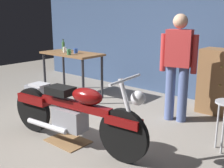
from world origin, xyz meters
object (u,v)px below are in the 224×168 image
object	(u,v)px
motorcycle	(73,112)
mug_blue_enamel	(76,51)
storage_bin	(38,94)
bottle	(63,46)
mug_white_ceramic	(65,50)
person_standing	(178,63)
mug_green_speckled	(69,52)

from	to	relation	value
motorcycle	mug_blue_enamel	distance (m)	2.22
storage_bin	mug_blue_enamel	distance (m)	1.11
mug_blue_enamel	bottle	bearing A→B (deg)	166.51
mug_blue_enamel	mug_white_ceramic	world-z (taller)	mug_white_ceramic
mug_blue_enamel	bottle	distance (m)	0.54
person_standing	mug_green_speckled	distance (m)	2.14
storage_bin	mug_green_speckled	size ratio (longest dim) A/B	3.95
mug_white_ceramic	bottle	world-z (taller)	bottle
bottle	mug_blue_enamel	bearing A→B (deg)	-13.49
mug_white_ceramic	mug_blue_enamel	bearing A→B (deg)	8.86
motorcycle	mug_blue_enamel	size ratio (longest dim) A/B	19.55
storage_bin	person_standing	bearing A→B (deg)	19.87
storage_bin	mug_white_ceramic	world-z (taller)	mug_white_ceramic
person_standing	mug_green_speckled	size ratio (longest dim) A/B	15.00
storage_bin	mug_green_speckled	distance (m)	1.00
person_standing	mug_white_ceramic	world-z (taller)	person_standing
person_standing	mug_white_ceramic	distance (m)	2.45
motorcycle	mug_white_ceramic	xyz separation A→B (m)	(-1.86, 1.45, 0.50)
person_standing	mug_blue_enamel	bearing A→B (deg)	-10.10
mug_green_speckled	mug_white_ceramic	world-z (taller)	mug_green_speckled
motorcycle	bottle	size ratio (longest dim) A/B	9.07
mug_blue_enamel	person_standing	bearing A→B (deg)	3.94
person_standing	mug_green_speckled	xyz separation A→B (m)	(-2.10, -0.37, 0.03)
person_standing	mug_blue_enamel	distance (m)	2.16
motorcycle	bottle	distance (m)	2.70
mug_white_ceramic	motorcycle	bearing A→B (deg)	-37.92
mug_green_speckled	mug_white_ceramic	distance (m)	0.38
person_standing	storage_bin	distance (m)	2.71
storage_bin	mug_white_ceramic	size ratio (longest dim) A/B	4.13
mug_blue_enamel	mug_white_ceramic	size ratio (longest dim) A/B	1.05
person_standing	bottle	world-z (taller)	person_standing
storage_bin	mug_green_speckled	bearing A→B (deg)	56.21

